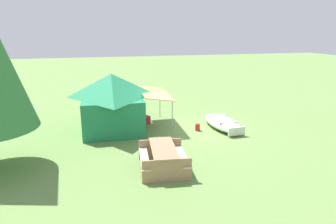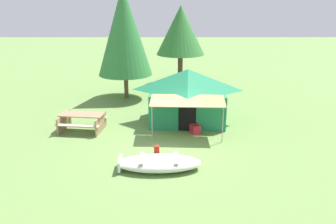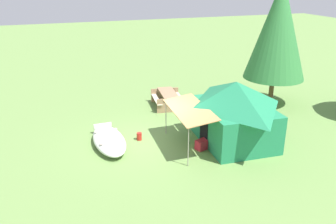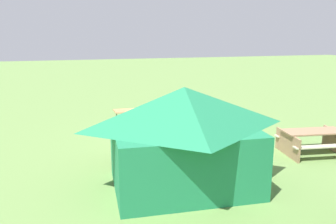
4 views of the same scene
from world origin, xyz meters
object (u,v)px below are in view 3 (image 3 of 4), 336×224
at_px(fuel_can, 139,136).
at_px(beached_rowboat, 109,140).
at_px(picnic_table, 168,98).
at_px(canvas_cabin_tent, 234,111).
at_px(pine_tree_back_right, 278,29).
at_px(cooler_box, 203,144).

bearing_deg(fuel_can, beached_rowboat, -85.36).
bearing_deg(fuel_can, picnic_table, 143.97).
relative_size(beached_rowboat, fuel_can, 9.13).
height_order(canvas_cabin_tent, picnic_table, canvas_cabin_tent).
bearing_deg(canvas_cabin_tent, fuel_can, -110.34).
height_order(beached_rowboat, pine_tree_back_right, pine_tree_back_right).
height_order(picnic_table, fuel_can, picnic_table).
bearing_deg(beached_rowboat, picnic_table, 133.04).
distance_m(beached_rowboat, canvas_cabin_tent, 5.08).
bearing_deg(pine_tree_back_right, beached_rowboat, -76.77).
xyz_separation_m(beached_rowboat, pine_tree_back_right, (-2.09, 8.90, 3.60)).
bearing_deg(pine_tree_back_right, canvas_cabin_tent, -50.93).
distance_m(canvas_cabin_tent, fuel_can, 3.97).
relative_size(canvas_cabin_tent, fuel_can, 12.85).
relative_size(canvas_cabin_tent, cooler_box, 7.48).
bearing_deg(beached_rowboat, cooler_box, 66.36).
bearing_deg(picnic_table, beached_rowboat, -46.96).
height_order(beached_rowboat, canvas_cabin_tent, canvas_cabin_tent).
distance_m(canvas_cabin_tent, pine_tree_back_right, 5.84).
bearing_deg(canvas_cabin_tent, beached_rowboat, -104.21).
relative_size(picnic_table, pine_tree_back_right, 0.32).
xyz_separation_m(cooler_box, fuel_can, (-1.58, -2.12, -0.03)).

